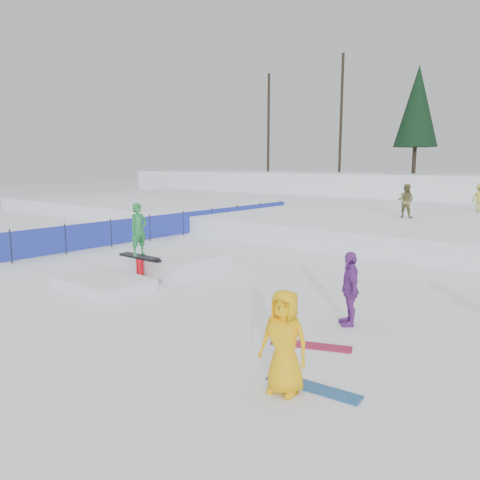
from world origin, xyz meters
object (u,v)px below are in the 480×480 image
Objects in this scene: safety_fence at (183,223)px; jib_rail_feature at (156,266)px; spectator_yellow at (284,342)px; walker_olive at (406,201)px; spectator_purple at (350,289)px; walker_ygreen at (480,198)px.

jib_rail_feature reaches higher than safety_fence.
safety_fence is at bearing 134.37° from spectator_yellow.
walker_olive is at bearing 38.96° from safety_fence.
jib_rail_feature is (4.94, -5.82, -0.25)m from safety_fence.
jib_rail_feature is at bearing 75.11° from walker_olive.
safety_fence is 10.83× the size of spectator_purple.
spectator_yellow is (11.55, -9.22, 0.19)m from safety_fence.
walker_ygreen is (9.62, 10.81, 0.96)m from safety_fence.
spectator_yellow is (3.91, -15.40, -0.80)m from walker_olive.
walker_olive is 1.05× the size of walker_ygreen.
jib_rail_feature is (-4.69, -16.64, -1.20)m from walker_ygreen.
spectator_yellow is at bearing -38.61° from safety_fence.
walker_ygreen is 0.32× the size of jib_rail_feature.
walker_olive is 15.91m from spectator_yellow.
walker_ygreen reaches higher than spectator_yellow.
jib_rail_feature is (-2.70, -12.00, -1.24)m from walker_olive.
spectator_purple is at bearing 92.97° from spectator_yellow.
walker_olive is 1.00× the size of spectator_yellow.
spectator_purple is at bearing -2.64° from jib_rail_feature.
safety_fence is 14.78m from spectator_yellow.
spectator_purple is at bearing 120.63° from walker_ygreen.
walker_ygreen reaches higher than spectator_purple.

